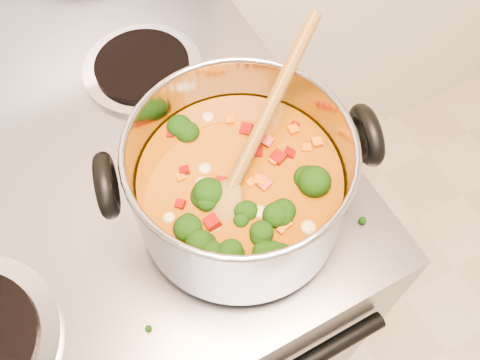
{
  "coord_description": "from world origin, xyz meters",
  "views": [
    {
      "loc": [
        0.08,
        0.73,
        1.56
      ],
      "look_at": [
        0.23,
        1.01,
        1.01
      ],
      "focal_mm": 40.0,
      "sensor_mm": 36.0,
      "label": 1
    }
  ],
  "objects": [
    {
      "name": "wooden_spoon",
      "position": [
        0.24,
        1.02,
        1.04
      ],
      "size": [
        0.25,
        0.18,
        0.12
      ],
      "rotation": [
        0.0,
        0.0,
        0.59
      ],
      "color": "olive",
      "rests_on": "stockpot"
    },
    {
      "name": "cooktop_crumbs",
      "position": [
        0.25,
        0.91,
        0.92
      ],
      "size": [
        0.24,
        0.15,
        0.01
      ],
      "color": "black",
      "rests_on": "electric_range"
    },
    {
      "name": "electric_range",
      "position": [
        0.04,
        1.16,
        0.47
      ],
      "size": [
        0.74,
        0.67,
        1.08
      ],
      "color": "gray",
      "rests_on": "ground"
    },
    {
      "name": "stockpot",
      "position": [
        0.23,
        1.01,
        1.0
      ],
      "size": [
        0.33,
        0.26,
        0.16
      ],
      "rotation": [
        0.0,
        0.0,
        -0.27
      ],
      "color": "#9D9DA4",
      "rests_on": "electric_range"
    }
  ]
}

